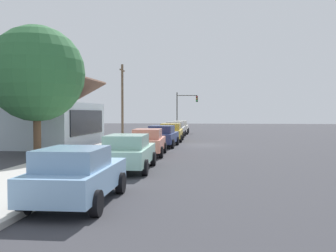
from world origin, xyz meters
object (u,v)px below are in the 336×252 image
Objects in this scene: car_ivory at (181,127)px; shade_tree at (37,74)px; car_silver at (175,129)px; fire_hydrant_red at (94,159)px; car_seafoam at (128,152)px; car_navy at (163,136)px; utility_pole_wooden at (122,99)px; traffic_light_main at (185,105)px; car_skyblue at (77,175)px; car_coral at (148,142)px; car_mustard at (171,132)px.

shade_tree is (-24.80, 6.30, 3.98)m from car_ivory.
car_silver is 6.70× the size of fire_hydrant_red.
fire_hydrant_red is (0.05, 1.55, -0.32)m from car_seafoam.
car_silver is at bearing -1.86° from car_seafoam.
car_navy is 10.37m from shade_tree.
shade_tree reaches higher than car_silver.
utility_pole_wooden reaches higher than car_seafoam.
shade_tree is (-18.83, 6.26, 3.98)m from car_silver.
car_ivory reaches higher than fire_hydrant_red.
utility_pole_wooden is (-11.34, 5.66, 0.44)m from traffic_light_main.
car_silver is 20.23m from shade_tree.
car_skyblue is at bearing -169.08° from utility_pole_wooden.
car_coral is 0.59× the size of shade_tree.
car_navy is 11.91m from fire_hydrant_red.
car_coral is 0.95× the size of car_silver.
car_ivory is (5.98, -0.05, -0.00)m from car_silver.
traffic_light_main is (27.60, -0.22, 2.68)m from car_coral.
car_skyblue is 0.98× the size of car_coral.
traffic_light_main is 7.32× the size of fire_hydrant_red.
car_ivory is 29.54m from fire_hydrant_red.
car_mustard is 0.66× the size of utility_pole_wooden.
car_silver is (17.63, 0.09, 0.00)m from car_coral.
car_ivory is at bearing -2.05° from car_seafoam.
car_skyblue is at bearing 177.28° from car_coral.
shade_tree is 1.46× the size of traffic_light_main.
car_silver is at bearing 0.33° from car_mustard.
car_seafoam is at bearing -126.34° from shade_tree.
car_skyblue is 39.88m from traffic_light_main.
traffic_light_main is (3.99, -0.26, 2.68)m from car_ivory.
shade_tree is at bearing 177.02° from utility_pole_wooden.
car_silver reaches higher than fire_hydrant_red.
car_silver is 1.03× the size of car_ivory.
car_mustard and car_silver have the same top height.
car_coral and car_ivory have the same top height.
utility_pole_wooden is at bearing 47.78° from car_mustard.
car_skyblue is 13.33m from shade_tree.
car_mustard is 14.78m from shade_tree.
car_seafoam is at bearing 178.16° from car_coral.
fire_hydrant_red is (6.30, 1.49, -0.32)m from car_skyblue.
car_silver is (29.82, 0.14, 0.00)m from car_skyblue.
utility_pole_wooden is at bearing -2.98° from shade_tree.
car_mustard is (23.68, -0.08, 0.00)m from car_skyblue.
car_ivory is 25.90m from shade_tree.
traffic_light_main reaches higher than car_silver.
traffic_light_main reaches higher than car_navy.
fire_hydrant_red is at bearing 12.20° from car_skyblue.
shade_tree is 1.01× the size of utility_pole_wooden.
car_silver is 0.63× the size of shade_tree.
traffic_light_main is at bearing -2.54° from car_seafoam.
car_ivory is at bearing -36.27° from utility_pole_wooden.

